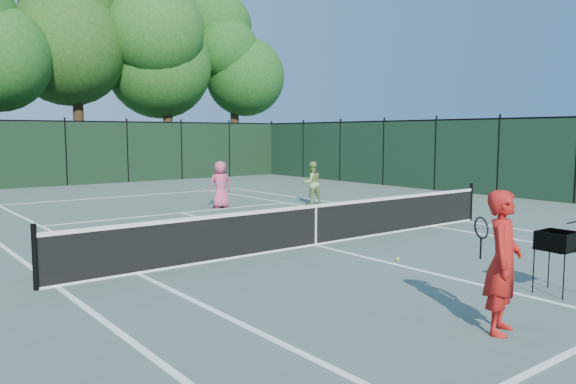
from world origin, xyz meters
TOP-DOWN VIEW (x-y plane):
  - ground at (0.00, 0.00)m, footprint 90.00×90.00m
  - sideline_doubles_left at (-5.49, 0.00)m, footprint 0.10×23.77m
  - sideline_doubles_right at (5.49, 0.00)m, footprint 0.10×23.77m
  - sideline_singles_left at (-4.12, 0.00)m, footprint 0.10×23.77m
  - sideline_singles_right at (4.12, 0.00)m, footprint 0.10×23.77m
  - baseline_far at (0.00, 11.88)m, footprint 10.97×0.10m
  - service_line_far at (0.00, 6.40)m, footprint 8.23×0.10m
  - center_service_line at (0.00, 0.00)m, footprint 0.10×12.80m
  - tennis_net at (0.00, 0.00)m, footprint 11.69×0.09m
  - fence_far at (0.00, 18.00)m, footprint 24.00×0.05m
  - fence_right at (12.00, 0.00)m, footprint 0.05×36.00m
  - tree_3 at (2.00, 22.30)m, footprint 7.00×7.00m
  - tree_4 at (7.00, 21.60)m, footprint 6.20×6.20m
  - tree_5 at (12.00, 22.10)m, footprint 5.80×5.80m
  - coach at (-1.73, -5.55)m, footprint 0.81×0.87m
  - player_pink at (1.59, 6.67)m, footprint 0.82×0.60m
  - player_green at (4.57, 5.51)m, footprint 0.84×0.72m
  - ball_hopper at (0.48, -5.12)m, footprint 0.58×0.58m
  - loose_ball_midcourt at (0.27, -2.14)m, footprint 0.07×0.07m

SIDE VIEW (x-z plane):
  - ground at x=0.00m, z-range 0.00..0.00m
  - sideline_doubles_left at x=-5.49m, z-range 0.00..0.01m
  - sideline_doubles_right at x=5.49m, z-range 0.00..0.01m
  - sideline_singles_left at x=-4.12m, z-range 0.00..0.01m
  - sideline_singles_right at x=4.12m, z-range 0.00..0.01m
  - baseline_far at x=0.00m, z-range 0.00..0.01m
  - service_line_far at x=0.00m, z-range 0.00..0.01m
  - center_service_line at x=0.00m, z-range 0.00..0.01m
  - loose_ball_midcourt at x=0.27m, z-range 0.00..0.07m
  - tennis_net at x=0.00m, z-range -0.05..1.01m
  - player_green at x=4.57m, z-range 0.00..1.49m
  - player_pink at x=1.59m, z-range 0.00..1.55m
  - ball_hopper at x=0.48m, z-range 0.33..1.30m
  - coach at x=-1.73m, z-range 0.00..1.78m
  - fence_far at x=0.00m, z-range 0.00..3.00m
  - fence_right at x=12.00m, z-range 0.00..3.00m
  - tree_5 at x=12.00m, z-range 1.59..13.82m
  - tree_4 at x=7.00m, z-range 1.66..14.63m
  - tree_3 at x=2.00m, z-range 1.78..16.23m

